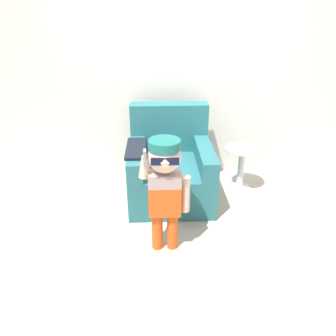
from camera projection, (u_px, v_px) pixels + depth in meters
The scene contains 5 objects.
ground_plane at pixel (181, 194), 3.87m from camera, with size 10.00×10.00×0.00m, color #BCB29E.
wall_back at pixel (179, 72), 3.88m from camera, with size 10.00×0.05×2.60m.
armchair at pixel (170, 167), 3.73m from camera, with size 0.92×1.02×0.99m.
person_child at pixel (165, 180), 2.71m from camera, with size 0.43×0.32×1.05m.
side_table at pixel (241, 165), 3.85m from camera, with size 0.41×0.41×0.53m.
Camera 1 is at (-0.29, -3.34, 1.97)m, focal length 35.00 mm.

